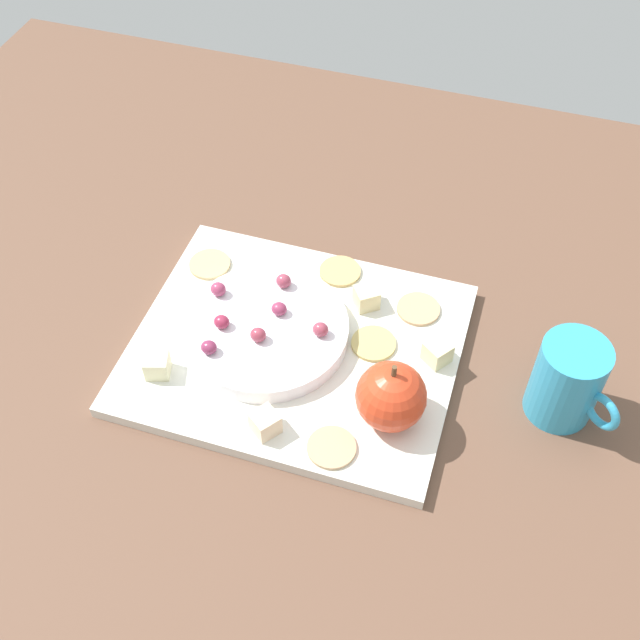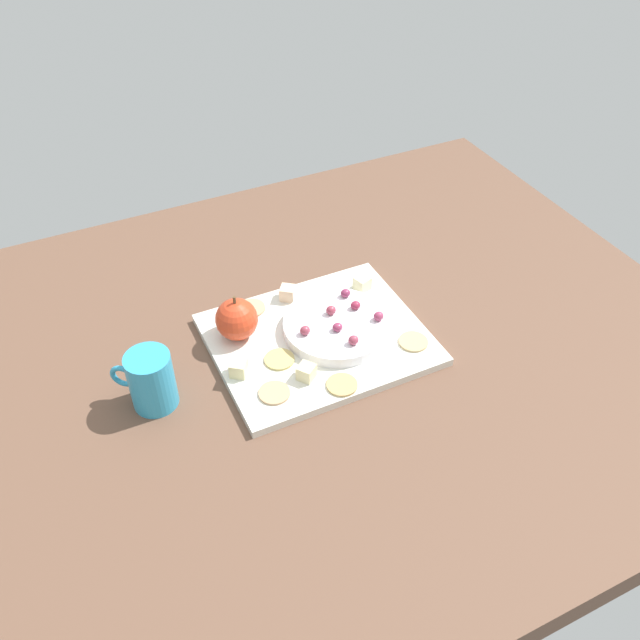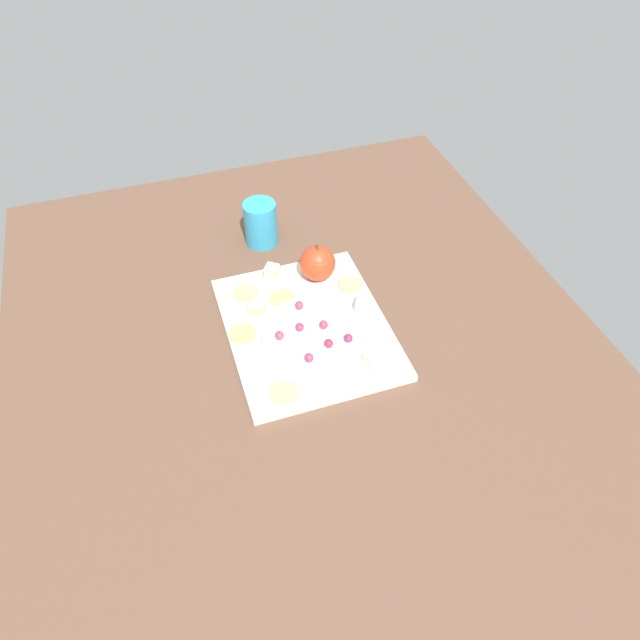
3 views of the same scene
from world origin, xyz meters
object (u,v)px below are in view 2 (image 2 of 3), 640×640
(cheese_cube_1, at_px, (362,283))
(grape_0, at_px, (379,316))
(cracker_3, at_px, (342,385))
(grape_5, at_px, (356,305))
(apple_whole, at_px, (237,319))
(cheese_cube_3, at_px, (288,293))
(cup, at_px, (151,381))
(cheese_cube_2, at_px, (239,368))
(cracker_1, at_px, (279,359))
(grape_1, at_px, (337,327))
(grape_3, at_px, (333,310))
(cheese_cube_0, at_px, (306,372))
(cracker_2, at_px, (274,393))
(grape_6, at_px, (355,340))
(grape_2, at_px, (345,293))
(cracker_4, at_px, (413,342))
(grape_4, at_px, (305,330))
(cracker_0, at_px, (251,308))
(serving_dish, at_px, (339,325))
(platter, at_px, (318,339))

(cheese_cube_1, distance_m, grape_0, 0.11)
(cracker_3, xyz_separation_m, grape_5, (0.09, 0.13, 0.02))
(apple_whole, relative_size, grape_5, 4.11)
(cheese_cube_3, height_order, cup, cup)
(cheese_cube_2, height_order, cracker_1, cheese_cube_2)
(grape_1, xyz_separation_m, grape_3, (0.01, 0.04, 0.00))
(cheese_cube_0, distance_m, cracker_1, 0.06)
(cheese_cube_0, relative_size, cheese_cube_3, 1.00)
(apple_whole, relative_size, cheese_cube_3, 2.85)
(apple_whole, bearing_deg, grape_1, -29.19)
(cheese_cube_0, bearing_deg, cracker_2, -170.57)
(cheese_cube_0, xyz_separation_m, grape_6, (0.09, 0.02, 0.02))
(grape_0, relative_size, grape_2, 1.00)
(apple_whole, relative_size, grape_3, 4.11)
(cracker_4, relative_size, grape_4, 2.83)
(cheese_cube_3, xyz_separation_m, cup, (-0.27, -0.12, 0.02))
(apple_whole, relative_size, cracker_4, 1.45)
(grape_2, bearing_deg, cup, -169.69)
(cracker_4, distance_m, grape_4, 0.17)
(cracker_1, xyz_separation_m, grape_3, (0.11, 0.04, 0.03))
(apple_whole, distance_m, grape_4, 0.11)
(cracker_4, distance_m, grape_5, 0.11)
(cracker_0, height_order, cracker_3, same)
(apple_whole, bearing_deg, grape_3, -13.97)
(serving_dish, xyz_separation_m, cheese_cube_2, (-0.18, -0.02, 0.00))
(cracker_0, relative_size, cracker_2, 1.00)
(apple_whole, xyz_separation_m, cheese_cube_3, (0.11, 0.05, -0.02))
(grape_4, bearing_deg, apple_whole, 144.65)
(grape_0, bearing_deg, grape_4, 170.47)
(platter, relative_size, cracker_1, 7.15)
(cheese_cube_3, xyz_separation_m, grape_1, (0.03, -0.13, 0.01))
(cheese_cube_2, distance_m, grape_4, 0.12)
(cracker_2, relative_size, grape_6, 2.83)
(serving_dish, relative_size, grape_6, 10.45)
(cheese_cube_1, distance_m, grape_2, 0.06)
(cracker_0, bearing_deg, grape_1, -53.13)
(cheese_cube_0, height_order, cracker_4, cheese_cube_0)
(cheese_cube_3, bearing_deg, cracker_0, 179.13)
(cracker_0, distance_m, grape_6, 0.20)
(cracker_1, bearing_deg, cup, 176.94)
(grape_3, relative_size, cup, 0.18)
(grape_4, bearing_deg, platter, 12.00)
(serving_dish, xyz_separation_m, apple_whole, (-0.15, 0.06, 0.02))
(platter, distance_m, cracker_0, 0.13)
(cheese_cube_2, relative_size, cheese_cube_3, 1.00)
(cheese_cube_2, height_order, grape_2, grape_2)
(grape_5, distance_m, cup, 0.35)
(cracker_0, xyz_separation_m, cracker_2, (-0.04, -0.19, 0.00))
(grape_0, xyz_separation_m, grape_1, (-0.07, 0.01, -0.00))
(cracker_0, bearing_deg, cracker_2, -101.44)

